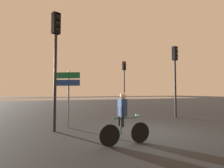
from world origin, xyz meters
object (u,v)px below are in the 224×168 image
at_px(traffic_light_near_left, 56,49).
at_px(direction_sign_post, 68,89).
at_px(cyclist, 123,118).
at_px(traffic_light_far_right, 124,76).
at_px(traffic_light_near_right, 175,68).

xyz_separation_m(traffic_light_near_left, direction_sign_post, (0.63, 0.53, -1.66)).
relative_size(traffic_light_near_left, cyclist, 2.94).
distance_m(traffic_light_near_left, traffic_light_far_right, 11.14).
bearing_deg(direction_sign_post, cyclist, 138.64).
bearing_deg(cyclist, direction_sign_post, -158.63).
xyz_separation_m(direction_sign_post, cyclist, (1.20, -3.28, -0.97)).
height_order(traffic_light_near_right, cyclist, traffic_light_near_right).
bearing_deg(traffic_light_near_right, direction_sign_post, -9.81).
bearing_deg(cyclist, traffic_light_near_right, 125.75).
xyz_separation_m(traffic_light_near_right, cyclist, (-5.70, -3.91, -2.38)).
distance_m(traffic_light_near_left, direction_sign_post, 1.85).
distance_m(traffic_light_near_left, cyclist, 4.23).
relative_size(traffic_light_near_right, direction_sign_post, 1.78).
bearing_deg(direction_sign_post, traffic_light_far_right, -102.56).
bearing_deg(traffic_light_near_left, cyclist, 99.37).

